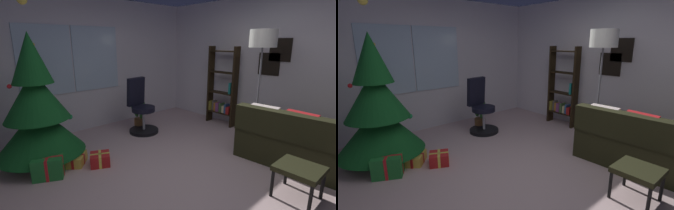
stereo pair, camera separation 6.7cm
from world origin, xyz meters
The scene contains 13 objects.
ground_plane centered at (0.00, 0.00, -0.05)m, with size 4.63×5.59×0.10m, color #BFA19F.
wall_back_with_windows centered at (-0.02, 2.84, 1.27)m, with size 4.63×0.12×2.53m.
wall_right_with_frames centered at (2.36, 0.00, 1.26)m, with size 0.12×5.59×2.53m.
couch centered at (1.65, -0.89, 0.29)m, with size 1.72×2.05×0.82m.
footstool centered at (0.60, -0.93, 0.33)m, with size 0.43×0.46×0.38m.
holiday_tree centered at (-1.25, 1.88, 0.77)m, with size 1.18×1.18×2.27m.
gift_box_red centered at (-0.68, 1.25, 0.08)m, with size 0.35×0.35×0.17m.
gift_box_green centered at (-1.32, 1.40, 0.14)m, with size 0.44×0.40×0.28m.
gift_box_gold centered at (-0.92, 1.50, 0.07)m, with size 0.39×0.40×0.15m.
office_chair centered at (0.55, 1.94, 0.41)m, with size 0.56×0.56×1.05m.
bookshelf centered at (2.10, 1.20, 0.71)m, with size 0.18×0.64×1.62m.
floor_lamp centered at (1.74, 0.22, 1.66)m, with size 0.43×0.43×1.90m.
potted_plant centered at (0.65, 2.19, 0.26)m, with size 0.36×0.32×0.63m.
Camera 2 is at (-2.04, -1.79, 1.71)m, focal length 26.11 mm.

